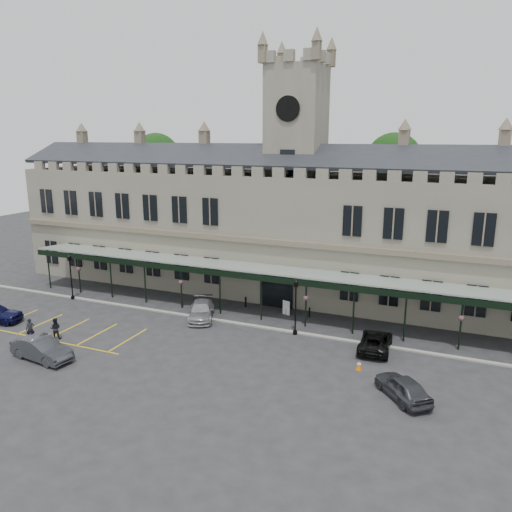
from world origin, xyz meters
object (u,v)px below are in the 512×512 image
at_px(clock_tower, 296,162).
at_px(lamp_post_mid, 296,301).
at_px(station_building, 294,230).
at_px(car_right_a, 403,387).
at_px(person_a, 30,329).
at_px(person_b, 55,328).
at_px(sign_board, 286,308).
at_px(lamp_post_left, 71,272).
at_px(car_left_b, 42,349).
at_px(car_van, 375,341).
at_px(traffic_cone, 359,365).
at_px(car_taxi, 201,310).

distance_m(clock_tower, lamp_post_mid, 15.35).
distance_m(station_building, lamp_post_mid, 11.88).
height_order(car_right_a, person_a, person_a).
height_order(car_right_a, person_b, person_b).
height_order(station_building, sign_board, station_building).
distance_m(lamp_post_left, car_left_b, 14.02).
distance_m(sign_board, car_van, 9.76).
xyz_separation_m(clock_tower, lamp_post_mid, (3.75, -10.75, -10.30)).
distance_m(station_building, person_b, 23.80).
bearing_deg(lamp_post_mid, car_left_b, -143.08).
relative_size(clock_tower, traffic_cone, 38.40).
xyz_separation_m(car_left_b, person_a, (-3.55, 2.34, 0.07)).
distance_m(station_building, car_left_b, 25.56).
relative_size(car_van, car_right_a, 1.11).
distance_m(clock_tower, car_right_a, 25.30).
bearing_deg(lamp_post_mid, person_b, -154.46).
bearing_deg(lamp_post_mid, car_taxi, 178.31).
height_order(sign_board, person_b, person_b).
bearing_deg(person_b, car_taxi, -163.64).
bearing_deg(sign_board, traffic_cone, -26.29).
bearing_deg(car_right_a, person_a, -36.16).
relative_size(lamp_post_left, person_b, 2.66).
height_order(lamp_post_mid, traffic_cone, lamp_post_mid).
relative_size(station_building, car_taxi, 11.94).
relative_size(traffic_cone, car_right_a, 0.15).
relative_size(sign_board, car_van, 0.27).
xyz_separation_m(lamp_post_left, person_a, (4.22, -9.17, -1.84)).
distance_m(clock_tower, lamp_post_left, 24.36).
xyz_separation_m(car_taxi, car_van, (15.23, -0.75, -0.06)).
distance_m(car_taxi, car_right_a, 19.44).
relative_size(car_right_a, person_a, 2.47).
bearing_deg(sign_board, car_taxi, -131.29).
distance_m(lamp_post_left, car_taxi, 14.41).
bearing_deg(person_a, person_b, -12.06).
relative_size(lamp_post_left, traffic_cone, 7.10).
xyz_separation_m(station_building, sign_board, (1.56, -6.65, -5.83)).
xyz_separation_m(traffic_cone, car_taxi, (-14.78, 4.53, 0.41)).
relative_size(lamp_post_left, sign_board, 3.51).
bearing_deg(car_van, clock_tower, -50.65).
distance_m(car_left_b, car_taxi, 13.39).
xyz_separation_m(sign_board, car_right_a, (11.44, -11.10, 0.10)).
bearing_deg(station_building, sign_board, -76.77).
height_order(station_building, car_right_a, station_building).
xyz_separation_m(lamp_post_left, traffic_cone, (29.04, -4.33, -2.40)).
relative_size(car_taxi, person_b, 2.92).
xyz_separation_m(station_building, lamp_post_left, (-19.27, -10.60, -3.75)).
relative_size(car_left_b, car_taxi, 0.98).
bearing_deg(lamp_post_left, car_taxi, 0.81).
bearing_deg(car_taxi, clock_tower, 40.51).
relative_size(traffic_cone, car_left_b, 0.13).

